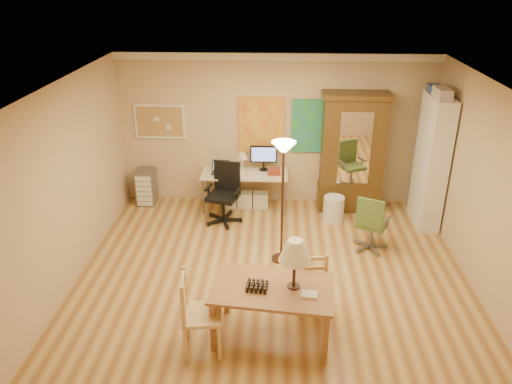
{
  "coord_description": "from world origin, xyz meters",
  "views": [
    {
      "loc": [
        0.04,
        -5.98,
        4.02
      ],
      "look_at": [
        -0.25,
        0.3,
        1.15
      ],
      "focal_mm": 35.0,
      "sensor_mm": 36.0,
      "label": 1
    }
  ],
  "objects_px": {
    "dining_table": "(281,277)",
    "computer_desk": "(246,186)",
    "armoire": "(352,160)",
    "bookshelf": "(431,162)",
    "office_chair_black": "(224,207)",
    "office_chair_green": "(370,235)"
  },
  "relations": [
    {
      "from": "dining_table",
      "to": "computer_desk",
      "type": "xyz_separation_m",
      "value": [
        -0.61,
        3.43,
        -0.4
      ]
    },
    {
      "from": "armoire",
      "to": "bookshelf",
      "type": "bearing_deg",
      "value": -22.42
    },
    {
      "from": "office_chair_black",
      "to": "office_chair_green",
      "type": "relative_size",
      "value": 1.13
    },
    {
      "from": "computer_desk",
      "to": "office_chair_green",
      "type": "xyz_separation_m",
      "value": [
        2.0,
        -1.38,
        -0.17
      ]
    },
    {
      "from": "computer_desk",
      "to": "armoire",
      "type": "height_order",
      "value": "armoire"
    },
    {
      "from": "dining_table",
      "to": "armoire",
      "type": "bearing_deg",
      "value": 70.65
    },
    {
      "from": "armoire",
      "to": "bookshelf",
      "type": "distance_m",
      "value": 1.32
    },
    {
      "from": "computer_desk",
      "to": "office_chair_black",
      "type": "xyz_separation_m",
      "value": [
        -0.35,
        -0.56,
        -0.14
      ]
    },
    {
      "from": "office_chair_green",
      "to": "bookshelf",
      "type": "distance_m",
      "value": 1.66
    },
    {
      "from": "armoire",
      "to": "computer_desk",
      "type": "bearing_deg",
      "value": -177.38
    },
    {
      "from": "bookshelf",
      "to": "computer_desk",
      "type": "bearing_deg",
      "value": 172.27
    },
    {
      "from": "office_chair_green",
      "to": "armoire",
      "type": "bearing_deg",
      "value": 95.95
    },
    {
      "from": "bookshelf",
      "to": "office_chair_green",
      "type": "bearing_deg",
      "value": -137.61
    },
    {
      "from": "computer_desk",
      "to": "armoire",
      "type": "distance_m",
      "value": 1.91
    },
    {
      "from": "dining_table",
      "to": "office_chair_black",
      "type": "height_order",
      "value": "dining_table"
    },
    {
      "from": "dining_table",
      "to": "office_chair_black",
      "type": "bearing_deg",
      "value": 108.39
    },
    {
      "from": "computer_desk",
      "to": "office_chair_black",
      "type": "bearing_deg",
      "value": -121.88
    },
    {
      "from": "computer_desk",
      "to": "office_chair_green",
      "type": "height_order",
      "value": "computer_desk"
    },
    {
      "from": "office_chair_green",
      "to": "bookshelf",
      "type": "bearing_deg",
      "value": 42.39
    },
    {
      "from": "computer_desk",
      "to": "office_chair_black",
      "type": "relative_size",
      "value": 1.46
    },
    {
      "from": "armoire",
      "to": "bookshelf",
      "type": "xyz_separation_m",
      "value": [
        1.21,
        -0.5,
        0.17
      ]
    },
    {
      "from": "computer_desk",
      "to": "office_chair_black",
      "type": "distance_m",
      "value": 0.67
    }
  ]
}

